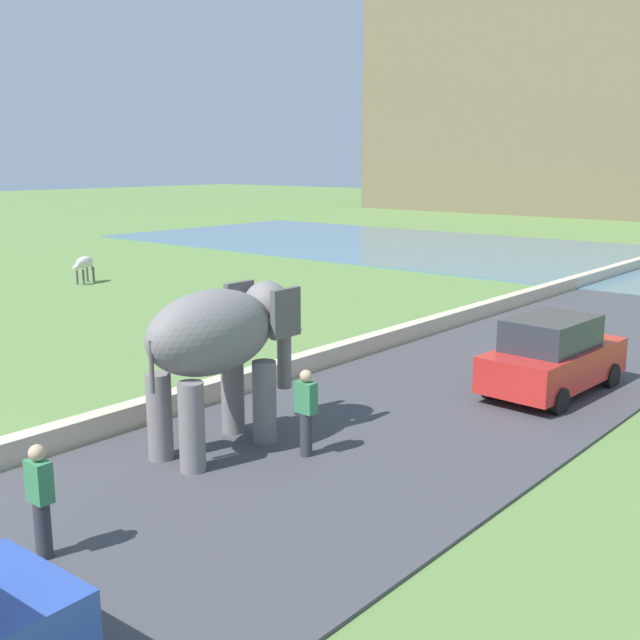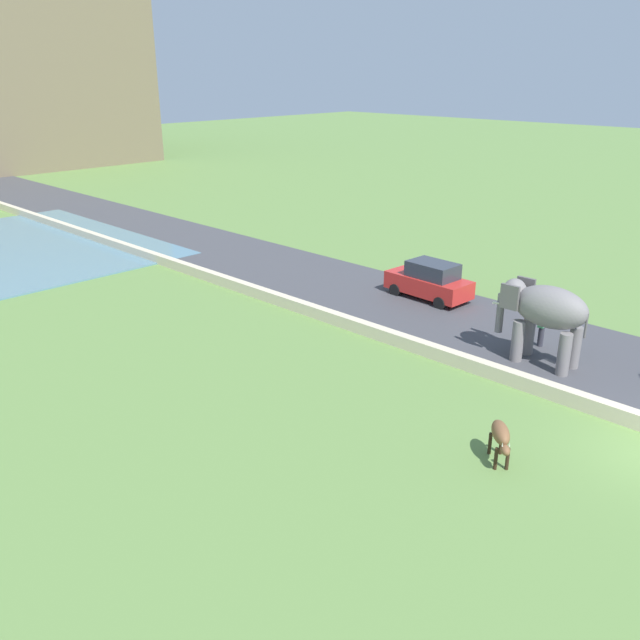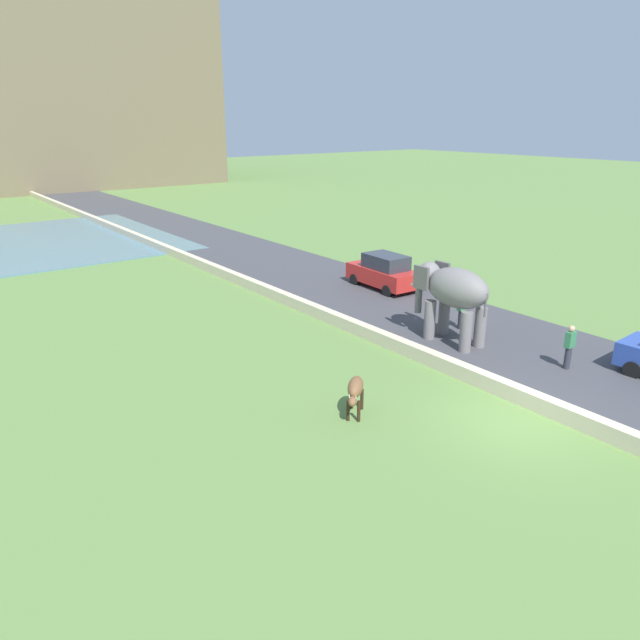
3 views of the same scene
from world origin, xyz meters
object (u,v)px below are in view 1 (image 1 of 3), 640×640
Objects in this scene: person_trailing at (41,500)px; car_red at (553,356)px; cow_white at (84,264)px; person_beside_elephant at (306,412)px; elephant at (221,341)px.

car_red reaches higher than person_trailing.
person_trailing is 0.40× the size of car_red.
cow_white is (-19.92, 13.49, -0.04)m from person_trailing.
person_beside_elephant reaches higher than cow_white.
car_red reaches higher than cow_white.
car_red reaches higher than person_beside_elephant.
elephant is 2.13× the size of person_trailing.
cow_white is at bearing 153.79° from elephant.
person_trailing reaches higher than cow_white.
elephant reaches higher than cow_white.
elephant is 0.85× the size of car_red.
person_beside_elephant is at bearing 86.80° from person_trailing.
car_red is at bearing 75.14° from person_beside_elephant.
person_beside_elephant is 21.94m from cow_white.
person_beside_elephant is 4.91m from person_trailing.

